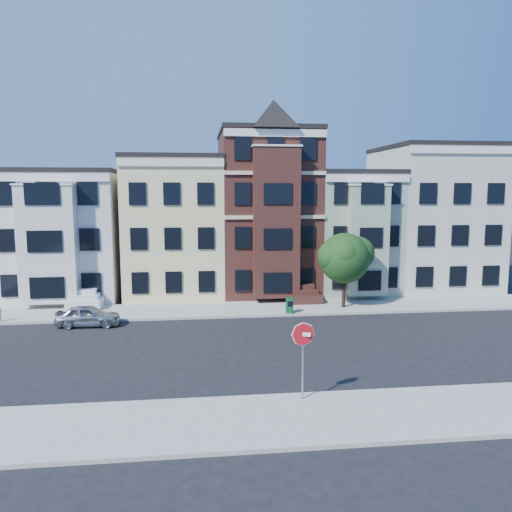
{
  "coord_description": "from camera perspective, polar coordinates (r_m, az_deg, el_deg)",
  "views": [
    {
      "loc": [
        -5.35,
        -23.92,
        7.86
      ],
      "look_at": [
        -2.11,
        3.4,
        4.2
      ],
      "focal_mm": 35.0,
      "sensor_mm": 36.0,
      "label": 1
    }
  ],
  "objects": [
    {
      "name": "street_tree",
      "position": [
        33.15,
        10.06,
        -0.63
      ],
      "size": [
        5.91,
        5.91,
        6.09
      ],
      "primitive_type": null,
      "rotation": [
        0.0,
        0.0,
        -0.14
      ],
      "color": "#24511D",
      "rests_on": "far_sidewalk"
    },
    {
      "name": "house_green",
      "position": [
        40.34,
        10.37,
        2.68
      ],
      "size": [
        6.0,
        9.0,
        9.0
      ],
      "primitive_type": "cube",
      "color": "gray",
      "rests_on": "ground"
    },
    {
      "name": "house_yellow",
      "position": [
        38.56,
        -9.2,
        3.23
      ],
      "size": [
        7.0,
        9.0,
        10.0
      ],
      "primitive_type": "cube",
      "color": "beige",
      "rests_on": "ground"
    },
    {
      "name": "house_cream",
      "position": [
        42.86,
        19.4,
        3.99
      ],
      "size": [
        8.0,
        9.0,
        11.0
      ],
      "primitive_type": "cube",
      "color": "beige",
      "rests_on": "ground"
    },
    {
      "name": "fire_hydrant",
      "position": [
        33.22,
        -27.25,
        -6.11
      ],
      "size": [
        0.27,
        0.27,
        0.67
      ],
      "primitive_type": "cylinder",
      "rotation": [
        0.0,
        0.0,
        0.16
      ],
      "color": "silver",
      "rests_on": "far_sidewalk"
    },
    {
      "name": "ground",
      "position": [
        25.74,
        5.67,
        -10.24
      ],
      "size": [
        120.0,
        120.0,
        0.0
      ],
      "primitive_type": "plane",
      "color": "black"
    },
    {
      "name": "stop_sign",
      "position": [
        18.78,
        5.37,
        -11.29
      ],
      "size": [
        0.91,
        0.35,
        3.3
      ],
      "primitive_type": null,
      "rotation": [
        0.0,
        0.0,
        -0.25
      ],
      "color": "red",
      "rests_on": "near_sidewalk"
    },
    {
      "name": "house_brown",
      "position": [
        38.83,
        1.18,
        4.83
      ],
      "size": [
        7.0,
        9.0,
        12.0
      ],
      "primitive_type": "cube",
      "color": "#3B1C16",
      "rests_on": "ground"
    },
    {
      "name": "near_sidewalk",
      "position": [
        18.51,
        11.23,
        -17.45
      ],
      "size": [
        60.0,
        4.0,
        0.15
      ],
      "primitive_type": "cube",
      "color": "#9E9B93",
      "rests_on": "ground"
    },
    {
      "name": "parked_car",
      "position": [
        30.67,
        -18.66,
        -6.48
      ],
      "size": [
        3.66,
        1.53,
        1.24
      ],
      "primitive_type": "imported",
      "rotation": [
        0.0,
        0.0,
        1.55
      ],
      "color": "#A5A9AE",
      "rests_on": "ground"
    },
    {
      "name": "far_sidewalk",
      "position": [
        33.29,
        2.7,
        -5.96
      ],
      "size": [
        60.0,
        4.0,
        0.15
      ],
      "primitive_type": "cube",
      "color": "#9E9B93",
      "rests_on": "ground"
    },
    {
      "name": "house_white",
      "position": [
        39.75,
        -20.79,
        2.24
      ],
      "size": [
        8.0,
        9.0,
        9.0
      ],
      "primitive_type": "cube",
      "color": "silver",
      "rests_on": "ground"
    },
    {
      "name": "newspaper_box",
      "position": [
        31.59,
        3.86,
        -5.65
      ],
      "size": [
        0.54,
        0.51,
        0.98
      ],
      "primitive_type": "cube",
      "rotation": [
        0.0,
        0.0,
        -0.32
      ],
      "color": "#0F5329",
      "rests_on": "far_sidewalk"
    }
  ]
}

